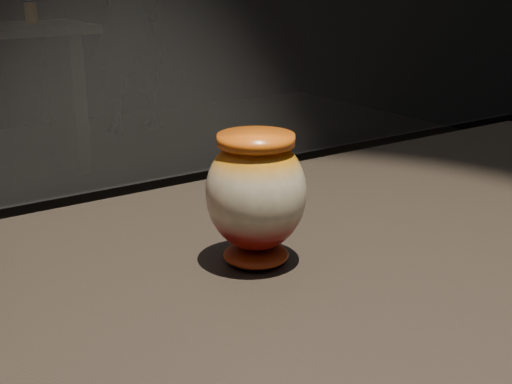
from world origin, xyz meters
The scene contains 3 objects.
main_vase centered at (0.04, 0.06, 0.99)m, with size 0.16×0.16×0.16m.
back_vase_right centered at (0.96, 3.75, 0.96)m, with size 0.08×0.08×0.12m, color #905614.
visitor centered at (1.87, 4.39, 0.85)m, with size 0.62×0.41×1.70m, color black.
Camera 1 is at (-0.42, -0.61, 1.26)m, focal length 50.00 mm.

